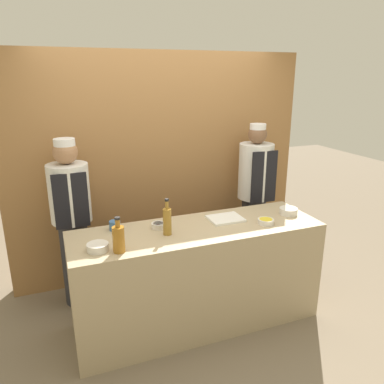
{
  "coord_description": "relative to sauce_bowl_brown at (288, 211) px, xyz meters",
  "views": [
    {
      "loc": [
        -1.1,
        -2.72,
        2.16
      ],
      "look_at": [
        0.0,
        0.13,
        1.2
      ],
      "focal_mm": 35.0,
      "sensor_mm": 36.0,
      "label": 1
    }
  ],
  "objects": [
    {
      "name": "ground_plane",
      "position": [
        -0.91,
        -0.0,
        -0.96
      ],
      "size": [
        14.0,
        14.0,
        0.0
      ],
      "primitive_type": "plane",
      "color": "#756651"
    },
    {
      "name": "cabinet_wall",
      "position": [
        -0.91,
        1.1,
        0.24
      ],
      "size": [
        3.19,
        0.18,
        2.4
      ],
      "color": "olive",
      "rests_on": "ground_plane"
    },
    {
      "name": "counter",
      "position": [
        -0.91,
        -0.0,
        -0.49
      ],
      "size": [
        2.15,
        0.67,
        0.92
      ],
      "color": "tan",
      "rests_on": "ground_plane"
    },
    {
      "name": "sauce_bowl_brown",
      "position": [
        0.0,
        0.0,
        0.0
      ],
      "size": [
        0.17,
        0.17,
        0.06
      ],
      "color": "silver",
      "rests_on": "counter"
    },
    {
      "name": "sauce_bowl_red",
      "position": [
        -1.22,
        0.12,
        -0.01
      ],
      "size": [
        0.12,
        0.12,
        0.05
      ],
      "color": "silver",
      "rests_on": "counter"
    },
    {
      "name": "sauce_bowl_orange",
      "position": [
        -1.76,
        -0.13,
        -0.0
      ],
      "size": [
        0.16,
        0.16,
        0.05
      ],
      "color": "silver",
      "rests_on": "counter"
    },
    {
      "name": "sauce_bowl_yellow",
      "position": [
        -0.32,
        -0.13,
        -0.01
      ],
      "size": [
        0.14,
        0.14,
        0.04
      ],
      "color": "silver",
      "rests_on": "counter"
    },
    {
      "name": "cutting_board",
      "position": [
        -0.61,
        0.08,
        -0.02
      ],
      "size": [
        0.3,
        0.24,
        0.02
      ],
      "color": "white",
      "rests_on": "counter"
    },
    {
      "name": "bottle_amber",
      "position": [
        -1.61,
        -0.21,
        0.07
      ],
      "size": [
        0.09,
        0.09,
        0.27
      ],
      "color": "#9E661E",
      "rests_on": "counter"
    },
    {
      "name": "bottle_vinegar",
      "position": [
        -1.19,
        -0.04,
        0.09
      ],
      "size": [
        0.07,
        0.07,
        0.3
      ],
      "color": "olive",
      "rests_on": "counter"
    },
    {
      "name": "cup_blue",
      "position": [
        -1.57,
        0.21,
        0.01
      ],
      "size": [
        0.09,
        0.09,
        0.08
      ],
      "color": "#386093",
      "rests_on": "counter"
    },
    {
      "name": "chef_left",
      "position": [
        -1.88,
        0.72,
        -0.08
      ],
      "size": [
        0.37,
        0.37,
        1.63
      ],
      "color": "#28282D",
      "rests_on": "ground_plane"
    },
    {
      "name": "chef_right",
      "position": [
        0.07,
        0.72,
        -0.05
      ],
      "size": [
        0.37,
        0.37,
        1.67
      ],
      "color": "#28282D",
      "rests_on": "ground_plane"
    }
  ]
}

